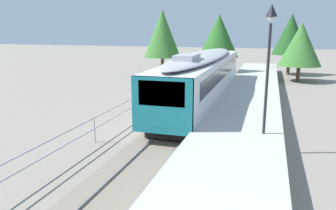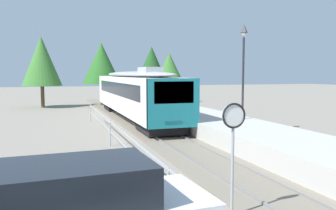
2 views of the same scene
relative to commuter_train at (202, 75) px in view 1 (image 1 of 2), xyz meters
name	(u,v)px [view 1 (image 1 of 2)]	position (x,y,z in m)	size (l,w,h in m)	color
ground_plane	(110,136)	(-3.00, -8.21, -2.14)	(160.00, 160.00, 0.00)	gray
track_rails	(167,141)	(0.00, -8.21, -2.11)	(3.20, 60.00, 0.14)	slate
commuter_train	(202,75)	(0.00, 0.00, 0.00)	(2.82, 18.47, 3.74)	silver
station_platform	(237,140)	(3.25, -8.21, -1.69)	(3.90, 60.00, 0.90)	#B7B5AD
platform_lamp_mid_platform	(269,45)	(4.37, -8.40, 2.48)	(0.34, 0.34, 5.35)	#232328
tree_behind_carpark	(219,36)	(-0.76, 12.37, 2.40)	(4.10, 4.10, 6.74)	brown
tree_behind_station_far	(162,34)	(-6.81, 12.25, 2.59)	(3.95, 3.95, 7.26)	brown
tree_distant_left	(291,34)	(6.53, 18.56, 2.49)	(4.05, 4.05, 6.95)	brown
tree_distant_centre	(301,44)	(7.26, 13.49, 1.60)	(4.18, 4.18, 5.89)	brown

